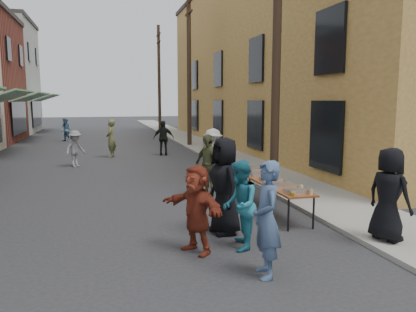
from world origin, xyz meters
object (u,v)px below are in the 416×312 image
utility_pole_near (277,39)px  guest_front_c (240,205)px  server (389,194)px  utility_pole_far (159,79)px  utility_pole_mid (189,69)px  serving_table (266,180)px  guest_front_a (225,186)px  catering_tray_sausage (297,191)px

utility_pole_near → guest_front_c: size_ratio=5.47×
guest_front_c → utility_pole_near: bearing=167.7°
utility_pole_near → server: (0.05, -5.04, -3.52)m
utility_pole_near → guest_front_c: bearing=-121.0°
utility_pole_far → server: utility_pole_far is taller
guest_front_c → utility_pole_far: bearing=-166.7°
utility_pole_far → utility_pole_mid: bearing=-90.0°
server → serving_table: bearing=3.2°
utility_pole_near → guest_front_a: bearing=-127.1°
utility_pole_far → guest_front_a: (-2.70, -27.58, -3.51)m
catering_tray_sausage → server: bearing=-51.5°
catering_tray_sausage → utility_pole_near: bearing=73.1°
utility_pole_mid → serving_table: (-1.10, -13.95, -3.79)m
utility_pole_mid → utility_pole_near: bearing=-90.0°
catering_tray_sausage → server: (1.15, -1.44, 0.19)m
server → utility_pole_far: bearing=-17.0°
guest_front_a → utility_pole_mid: bearing=161.8°
utility_pole_near → guest_front_a: 5.69m
utility_pole_mid → server: utility_pole_mid is taller
utility_pole_near → utility_pole_far: 24.00m
utility_pole_near → guest_front_a: size_ratio=4.55×
serving_table → catering_tray_sausage: (0.00, -1.65, 0.08)m
utility_pole_mid → server: size_ratio=5.12×
utility_pole_near → serving_table: utility_pole_near is taller
serving_table → catering_tray_sausage: size_ratio=8.00×
utility_pole_near → utility_pole_far: same height
guest_front_a → serving_table: bearing=127.0°
catering_tray_sausage → server: 1.85m
guest_front_a → guest_front_c: size_ratio=1.20×
serving_table → utility_pole_far: bearing=87.6°
utility_pole_near → utility_pole_mid: same height
server → catering_tray_sausage: bearing=21.4°
utility_pole_far → guest_front_c: (-2.70, -28.50, -3.68)m
guest_front_c → catering_tray_sausage: bearing=138.0°
utility_pole_mid → server: 17.40m
utility_pole_mid → utility_pole_far: 12.00m
serving_table → catering_tray_sausage: bearing=-90.0°
utility_pole_near → server: 6.15m
guest_front_c → server: size_ratio=0.94×
utility_pole_near → catering_tray_sausage: 5.28m
serving_table → guest_front_c: size_ratio=2.43×
guest_front_c → guest_front_a: bearing=-161.3°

